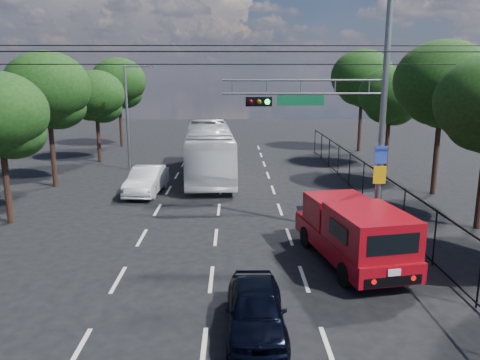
{
  "coord_description": "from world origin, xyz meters",
  "views": [
    {
      "loc": [
        0.73,
        -10.04,
        6.44
      ],
      "look_at": [
        0.96,
        6.15,
        2.8
      ],
      "focal_mm": 35.0,
      "sensor_mm": 36.0,
      "label": 1
    }
  ],
  "objects_px": {
    "white_bus": "(209,151)",
    "navy_hatchback": "(256,309)",
    "signal_mast": "(352,107)",
    "white_van": "(147,180)",
    "red_pickup": "(353,231)"
  },
  "relations": [
    {
      "from": "signal_mast",
      "to": "red_pickup",
      "type": "xyz_separation_m",
      "value": [
        -0.44,
        -2.77,
        -4.06
      ]
    },
    {
      "from": "white_bus",
      "to": "navy_hatchback",
      "type": "bearing_deg",
      "value": -87.44
    },
    {
      "from": "red_pickup",
      "to": "navy_hatchback",
      "type": "relative_size",
      "value": 1.68
    },
    {
      "from": "signal_mast",
      "to": "white_van",
      "type": "height_order",
      "value": "signal_mast"
    },
    {
      "from": "red_pickup",
      "to": "white_bus",
      "type": "bearing_deg",
      "value": 111.3
    },
    {
      "from": "signal_mast",
      "to": "red_pickup",
      "type": "relative_size",
      "value": 1.52
    },
    {
      "from": "navy_hatchback",
      "to": "white_van",
      "type": "bearing_deg",
      "value": 110.5
    },
    {
      "from": "signal_mast",
      "to": "navy_hatchback",
      "type": "distance_m",
      "value": 9.41
    },
    {
      "from": "red_pickup",
      "to": "white_van",
      "type": "xyz_separation_m",
      "value": [
        -8.94,
        10.09,
        -0.45
      ]
    },
    {
      "from": "red_pickup",
      "to": "white_van",
      "type": "relative_size",
      "value": 1.39
    },
    {
      "from": "navy_hatchback",
      "to": "white_bus",
      "type": "xyz_separation_m",
      "value": [
        -2.14,
        19.04,
        1.04
      ]
    },
    {
      "from": "red_pickup",
      "to": "white_van",
      "type": "distance_m",
      "value": 13.49
    },
    {
      "from": "white_bus",
      "to": "white_van",
      "type": "bearing_deg",
      "value": -129.25
    },
    {
      "from": "navy_hatchback",
      "to": "white_van",
      "type": "relative_size",
      "value": 0.83
    },
    {
      "from": "red_pickup",
      "to": "signal_mast",
      "type": "bearing_deg",
      "value": 81.01
    }
  ]
}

